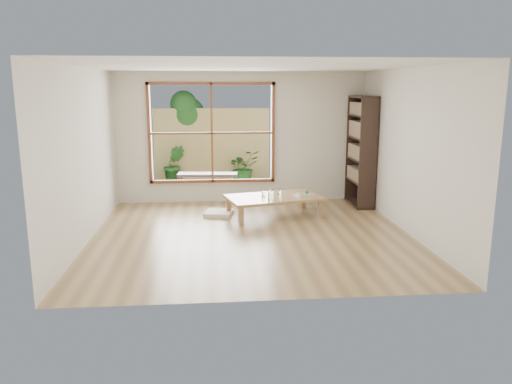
# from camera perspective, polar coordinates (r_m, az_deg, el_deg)

# --- Properties ---
(ground) EXTENTS (5.00, 5.00, 0.00)m
(ground) POSITION_cam_1_polar(r_m,az_deg,el_deg) (7.96, -0.51, -4.91)
(ground) COLOR tan
(ground) RESTS_ON ground
(low_table) EXTENTS (1.84, 1.30, 0.36)m
(low_table) POSITION_cam_1_polar(r_m,az_deg,el_deg) (9.03, 2.08, -0.77)
(low_table) COLOR #A37D4F
(low_table) RESTS_ON ground
(floor_cushion) EXTENTS (0.58, 0.58, 0.07)m
(floor_cushion) POSITION_cam_1_polar(r_m,az_deg,el_deg) (9.18, -4.26, -2.41)
(floor_cushion) COLOR white
(floor_cushion) RESTS_ON ground
(bookshelf) EXTENTS (0.34, 0.96, 2.14)m
(bookshelf) POSITION_cam_1_polar(r_m,az_deg,el_deg) (10.01, 11.93, 4.57)
(bookshelf) COLOR #30201A
(bookshelf) RESTS_ON ground
(glass_tall) EXTENTS (0.08, 0.08, 0.14)m
(glass_tall) POSITION_cam_1_polar(r_m,az_deg,el_deg) (8.80, 1.60, -0.36)
(glass_tall) COLOR silver
(glass_tall) RESTS_ON low_table
(glass_mid) EXTENTS (0.08, 0.08, 0.11)m
(glass_mid) POSITION_cam_1_polar(r_m,az_deg,el_deg) (9.18, 2.63, 0.06)
(glass_mid) COLOR silver
(glass_mid) RESTS_ON low_table
(glass_short) EXTENTS (0.07, 0.07, 0.09)m
(glass_short) POSITION_cam_1_polar(r_m,az_deg,el_deg) (9.19, 1.80, 0.00)
(glass_short) COLOR silver
(glass_short) RESTS_ON low_table
(glass_small) EXTENTS (0.07, 0.07, 0.09)m
(glass_small) POSITION_cam_1_polar(r_m,az_deg,el_deg) (9.03, 0.88, -0.20)
(glass_small) COLOR silver
(glass_small) RESTS_ON low_table
(food_tray) EXTENTS (0.36, 0.32, 0.10)m
(food_tray) POSITION_cam_1_polar(r_m,az_deg,el_deg) (9.14, 5.46, -0.24)
(food_tray) COLOR white
(food_tray) RESTS_ON low_table
(deck) EXTENTS (2.80, 2.00, 0.05)m
(deck) POSITION_cam_1_polar(r_m,az_deg,el_deg) (11.39, -4.95, 0.21)
(deck) COLOR #39302A
(deck) RESTS_ON ground
(garden_bench) EXTENTS (1.33, 0.49, 0.41)m
(garden_bench) POSITION_cam_1_polar(r_m,az_deg,el_deg) (11.05, -5.56, 1.84)
(garden_bench) COLOR #30201A
(garden_bench) RESTS_ON deck
(bamboo_fence) EXTENTS (2.80, 0.06, 1.80)m
(bamboo_fence) POSITION_cam_1_polar(r_m,az_deg,el_deg) (12.23, -5.05, 5.30)
(bamboo_fence) COLOR tan
(bamboo_fence) RESTS_ON ground
(shrub_right) EXTENTS (0.92, 0.87, 0.81)m
(shrub_right) POSITION_cam_1_polar(r_m,az_deg,el_deg) (11.91, -1.44, 2.88)
(shrub_right) COLOR #275820
(shrub_right) RESTS_ON deck
(shrub_left) EXTENTS (0.56, 0.48, 0.93)m
(shrub_left) POSITION_cam_1_polar(r_m,az_deg,el_deg) (12.07, -9.35, 3.12)
(shrub_left) COLOR #275820
(shrub_left) RESTS_ON deck
(garden_tree) EXTENTS (1.04, 0.85, 2.22)m
(garden_tree) POSITION_cam_1_polar(r_m,az_deg,el_deg) (12.49, -8.26, 8.70)
(garden_tree) COLOR #4C3D2D
(garden_tree) RESTS_ON ground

